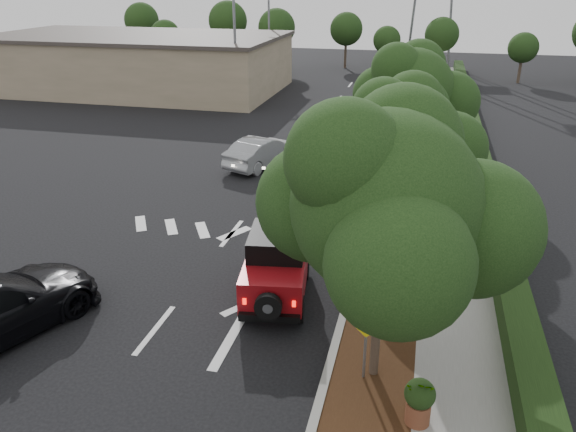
% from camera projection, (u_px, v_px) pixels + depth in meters
% --- Properties ---
extents(ground, '(120.00, 120.00, 0.00)m').
position_uv_depth(ground, '(155.00, 330.00, 14.31)').
color(ground, black).
rests_on(ground, ground).
extents(curb, '(0.20, 70.00, 0.15)m').
position_uv_depth(curb, '(380.00, 185.00, 23.99)').
color(curb, '#9E9B93').
rests_on(curb, ground).
extents(planting_strip, '(1.80, 70.00, 0.12)m').
position_uv_depth(planting_strip, '(403.00, 187.00, 23.77)').
color(planting_strip, black).
rests_on(planting_strip, ground).
extents(sidewalk, '(2.00, 70.00, 0.12)m').
position_uv_depth(sidewalk, '(450.00, 191.00, 23.36)').
color(sidewalk, gray).
rests_on(sidewalk, ground).
extents(hedge, '(0.80, 70.00, 0.80)m').
position_uv_depth(hedge, '(486.00, 186.00, 22.92)').
color(hedge, black).
rests_on(hedge, ground).
extents(commercial_building, '(22.00, 12.00, 4.00)m').
position_uv_depth(commercial_building, '(137.00, 63.00, 43.80)').
color(commercial_building, gray).
rests_on(commercial_building, ground).
extents(transmission_tower, '(7.00, 4.00, 28.00)m').
position_uv_depth(transmission_tower, '(427.00, 66.00, 55.84)').
color(transmission_tower, slate).
rests_on(transmission_tower, ground).
extents(street_tree_near, '(3.80, 3.80, 5.92)m').
position_uv_depth(street_tree_near, '(373.00, 377.00, 12.64)').
color(street_tree_near, black).
rests_on(street_tree_near, ground).
extents(street_tree_mid, '(3.20, 3.20, 5.32)m').
position_uv_depth(street_tree_mid, '(394.00, 244.00, 18.89)').
color(street_tree_mid, black).
rests_on(street_tree_mid, ground).
extents(street_tree_far, '(3.40, 3.40, 5.62)m').
position_uv_depth(street_tree_far, '(404.00, 181.00, 24.69)').
color(street_tree_far, black).
rests_on(street_tree_far, ground).
extents(light_pole_a, '(2.00, 0.22, 9.00)m').
position_uv_depth(light_pole_a, '(237.00, 106.00, 38.94)').
color(light_pole_a, slate).
rests_on(light_pole_a, ground).
extents(light_pole_b, '(2.00, 0.22, 9.00)m').
position_uv_depth(light_pole_b, '(270.00, 77.00, 49.87)').
color(light_pole_b, slate).
rests_on(light_pole_b, ground).
extents(red_jeep, '(2.10, 3.83, 1.89)m').
position_uv_depth(red_jeep, '(277.00, 264.00, 15.56)').
color(red_jeep, black).
rests_on(red_jeep, ground).
extents(silver_suv_ahead, '(3.33, 5.57, 1.45)m').
position_uv_depth(silver_suv_ahead, '(346.00, 172.00, 23.52)').
color(silver_suv_ahead, '#AAABB2').
rests_on(silver_suv_ahead, ground).
extents(silver_sedan_oncoming, '(2.87, 4.49, 1.40)m').
position_uv_depth(silver_sedan_oncoming, '(262.00, 152.00, 26.37)').
color(silver_sedan_oncoming, '#97999E').
rests_on(silver_sedan_oncoming, ground).
extents(parked_suv, '(5.03, 3.21, 1.59)m').
position_uv_depth(parked_suv, '(202.00, 91.00, 39.74)').
color(parked_suv, '#A3A5AA').
rests_on(parked_suv, ground).
extents(speed_hump_sign, '(0.96, 0.11, 2.04)m').
position_uv_depth(speed_hump_sign, '(366.00, 328.00, 11.94)').
color(speed_hump_sign, slate).
rests_on(speed_hump_sign, ground).
extents(terracotta_planter, '(0.62, 0.62, 1.07)m').
position_uv_depth(terracotta_planter, '(420.00, 398.00, 10.96)').
color(terracotta_planter, brown).
rests_on(terracotta_planter, ground).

